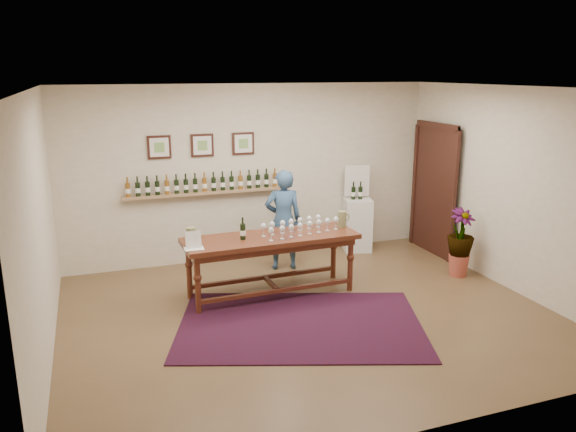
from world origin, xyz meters
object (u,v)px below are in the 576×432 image
object	(u,v)px
display_pedestal	(357,225)
potted_plant	(460,242)
tasting_table	(271,245)
person	(283,220)

from	to	relation	value
display_pedestal	potted_plant	xyz separation A→B (m)	(0.88, -1.65, 0.07)
tasting_table	potted_plant	xyz separation A→B (m)	(2.87, -0.26, -0.19)
potted_plant	person	xyz separation A→B (m)	(-2.37, 1.19, 0.26)
potted_plant	person	distance (m)	2.67
display_pedestal	potted_plant	bearing A→B (deg)	-61.98
display_pedestal	potted_plant	distance (m)	1.87
tasting_table	person	xyz separation A→B (m)	(0.50, 0.94, 0.07)
tasting_table	display_pedestal	size ratio (longest dim) A/B	2.66
potted_plant	display_pedestal	bearing A→B (deg)	118.02
tasting_table	potted_plant	distance (m)	2.89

